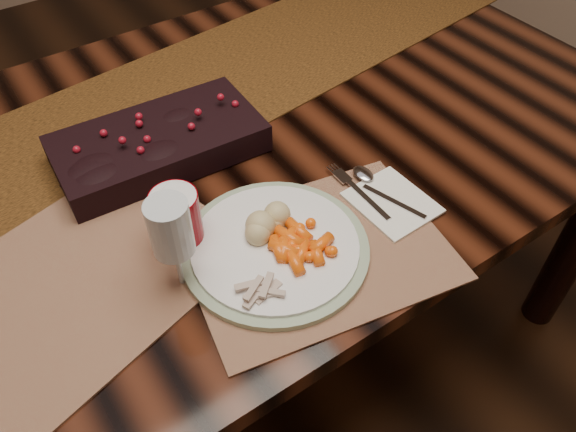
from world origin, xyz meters
TOP-DOWN VIEW (x-y plane):
  - floor at (0.00, 0.00)m, footprint 5.00×5.00m
  - dining_table at (0.00, 0.00)m, footprint 1.80×1.00m
  - table_runner at (0.05, 0.18)m, footprint 1.90×0.62m
  - centerpiece at (-0.09, 0.02)m, footprint 0.39×0.21m
  - placemat_main at (0.01, -0.33)m, footprint 0.46×0.37m
  - placemat_second at (-0.32, -0.17)m, footprint 0.54×0.46m
  - dinner_plate at (-0.04, -0.30)m, footprint 0.38×0.38m
  - baby_carrots at (-0.01, -0.33)m, footprint 0.12×0.10m
  - mashed_potatoes at (-0.03, -0.27)m, footprint 0.10×0.09m
  - turkey_shreds at (-0.11, -0.36)m, footprint 0.08×0.07m
  - napkin at (0.19, -0.32)m, footprint 0.13×0.14m
  - fork at (0.15, -0.28)m, footprint 0.02×0.15m
  - spoon at (0.19, -0.30)m, footprint 0.08×0.16m
  - red_cup at (-0.16, -0.20)m, footprint 0.09×0.09m
  - wine_glass at (-0.19, -0.27)m, footprint 0.07×0.07m

SIDE VIEW (x-z plane):
  - floor at x=0.00m, z-range 0.00..0.00m
  - dining_table at x=0.00m, z-range 0.00..0.75m
  - table_runner at x=0.05m, z-range 0.75..0.75m
  - placemat_main at x=0.01m, z-range 0.75..0.75m
  - placemat_second at x=-0.32m, z-range 0.75..0.75m
  - napkin at x=0.19m, z-range 0.75..0.76m
  - fork at x=0.15m, z-range 0.76..0.76m
  - spoon at x=0.19m, z-range 0.76..0.76m
  - dinner_plate at x=-0.04m, z-range 0.75..0.77m
  - turkey_shreds at x=-0.11m, z-range 0.77..0.79m
  - baby_carrots at x=-0.01m, z-range 0.77..0.79m
  - centerpiece at x=-0.09m, z-range 0.75..0.83m
  - mashed_potatoes at x=-0.03m, z-range 0.77..0.82m
  - red_cup at x=-0.16m, z-range 0.75..0.86m
  - wine_glass at x=-0.19m, z-range 0.75..0.92m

